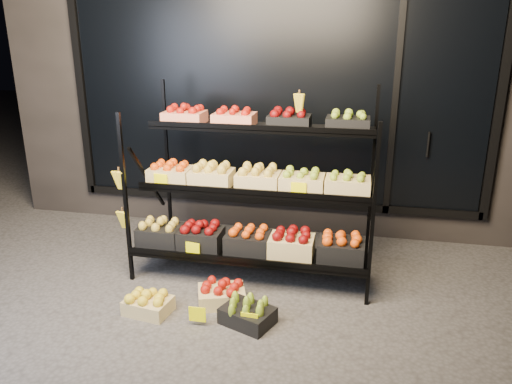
% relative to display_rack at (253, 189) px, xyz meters
% --- Properties ---
extents(ground, '(24.00, 24.00, 0.00)m').
position_rel_display_rack_xyz_m(ground, '(0.01, -0.60, -0.79)').
color(ground, '#514F4C').
rests_on(ground, ground).
extents(building, '(6.00, 2.08, 3.50)m').
position_rel_display_rack_xyz_m(building, '(0.01, 1.99, 0.96)').
color(building, '#2D2826').
rests_on(building, ground).
extents(display_rack, '(2.18, 1.02, 1.72)m').
position_rel_display_rack_xyz_m(display_rack, '(0.00, 0.00, 0.00)').
color(display_rack, black).
rests_on(display_rack, ground).
extents(tag_floor_a, '(0.13, 0.01, 0.12)m').
position_rel_display_rack_xyz_m(tag_floor_a, '(-0.21, -1.00, -0.73)').
color(tag_floor_a, '#F7F200').
rests_on(tag_floor_a, ground).
extents(tag_floor_b, '(0.13, 0.01, 0.12)m').
position_rel_display_rack_xyz_m(tag_floor_b, '(0.19, -1.00, -0.73)').
color(tag_floor_b, '#F7F200').
rests_on(tag_floor_b, ground).
extents(floor_crate_left, '(0.38, 0.31, 0.18)m').
position_rel_display_rack_xyz_m(floor_crate_left, '(-0.65, -0.90, -0.70)').
color(floor_crate_left, '#D9C37D').
rests_on(floor_crate_left, ground).
extents(floor_crate_midleft, '(0.45, 0.40, 0.19)m').
position_rel_display_rack_xyz_m(floor_crate_midleft, '(0.15, -0.88, -0.70)').
color(floor_crate_midleft, black).
rests_on(floor_crate_midleft, ground).
extents(floor_crate_midright, '(0.44, 0.38, 0.19)m').
position_rel_display_rack_xyz_m(floor_crate_midright, '(-0.12, -0.65, -0.70)').
color(floor_crate_midright, '#D9C37D').
rests_on(floor_crate_midright, ground).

